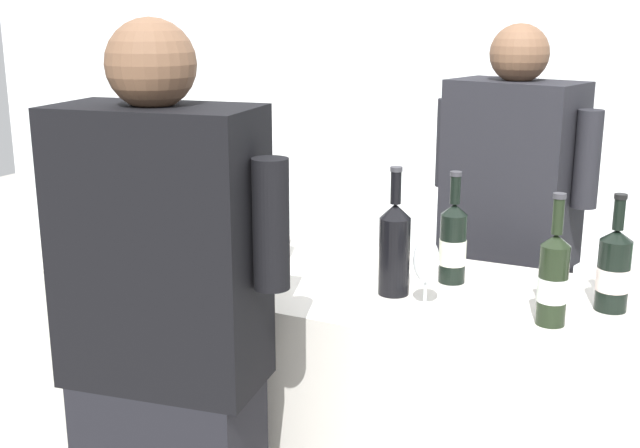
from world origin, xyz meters
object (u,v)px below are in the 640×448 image
(wine_bottle_1, at_px, (184,213))
(wine_bottle_10, at_px, (394,246))
(person_server, at_px, (505,283))
(wine_bottle_7, at_px, (614,270))
(wine_bottle_5, at_px, (142,230))
(wine_bottle_3, at_px, (177,201))
(wine_bottle_4, at_px, (209,215))
(person_guest, at_px, (169,402))
(wine_bottle_11, at_px, (453,243))
(wine_glass, at_px, (426,263))
(wine_bottle_6, at_px, (225,222))
(wine_bottle_0, at_px, (274,227))
(wine_bottle_2, at_px, (553,278))
(ice_bucket, at_px, (96,209))

(wine_bottle_1, distance_m, wine_bottle_10, 0.77)
(wine_bottle_10, xyz_separation_m, person_server, (0.15, 0.71, -0.30))
(wine_bottle_7, bearing_deg, wine_bottle_5, -169.07)
(wine_bottle_3, height_order, wine_bottle_4, wine_bottle_4)
(wine_bottle_3, distance_m, wine_bottle_5, 0.37)
(person_server, xyz_separation_m, person_guest, (-0.52, -1.23, 0.01))
(wine_bottle_11, xyz_separation_m, wine_glass, (-0.00, -0.23, 0.01))
(wine_bottle_11, bearing_deg, wine_bottle_6, -167.27)
(wine_bottle_3, bearing_deg, wine_bottle_4, -33.79)
(wine_bottle_4, bearing_deg, wine_bottle_3, 146.21)
(wine_bottle_6, xyz_separation_m, person_guest, (0.17, -0.53, -0.30))
(wine_bottle_3, distance_m, wine_bottle_6, 0.39)
(wine_glass, relative_size, person_server, 0.11)
(wine_bottle_7, height_order, person_server, person_server)
(wine_bottle_0, relative_size, wine_bottle_2, 0.95)
(wine_bottle_0, relative_size, person_server, 0.18)
(wine_glass, bearing_deg, ice_bucket, 173.65)
(wine_bottle_1, distance_m, wine_bottle_4, 0.13)
(wine_bottle_2, bearing_deg, wine_bottle_3, 168.16)
(wine_bottle_6, relative_size, ice_bucket, 1.66)
(wine_bottle_11, bearing_deg, wine_bottle_10, -124.47)
(ice_bucket, distance_m, person_server, 1.41)
(wine_bottle_3, xyz_separation_m, wine_bottle_11, (0.98, -0.07, -0.00))
(wine_bottle_1, xyz_separation_m, wine_bottle_3, (-0.11, 0.11, 0.00))
(wine_bottle_2, bearing_deg, wine_bottle_1, 172.26)
(wine_bottle_2, bearing_deg, person_guest, -148.90)
(wine_bottle_4, bearing_deg, ice_bucket, -178.52)
(wine_bottle_2, distance_m, ice_bucket, 1.49)
(ice_bucket, bearing_deg, wine_bottle_7, 2.15)
(wine_bottle_3, bearing_deg, wine_bottle_6, -33.29)
(wine_bottle_6, height_order, ice_bucket, wine_bottle_6)
(wine_bottle_0, xyz_separation_m, person_guest, (0.06, -0.63, -0.27))
(wine_bottle_10, relative_size, ice_bucket, 1.65)
(wine_bottle_6, xyz_separation_m, person_server, (0.68, 0.70, -0.31))
(wine_glass, bearing_deg, wine_bottle_10, 149.50)
(wine_bottle_3, bearing_deg, person_guest, -56.38)
(wine_bottle_0, distance_m, wine_bottle_5, 0.39)
(person_server, bearing_deg, person_guest, -112.80)
(wine_bottle_1, height_order, wine_bottle_7, wine_bottle_1)
(person_server, height_order, person_guest, person_guest)
(wine_bottle_2, relative_size, wine_bottle_7, 1.08)
(wine_bottle_1, distance_m, wine_bottle_5, 0.24)
(wine_bottle_4, height_order, ice_bucket, wine_bottle_4)
(wine_bottle_7, xyz_separation_m, wine_glass, (-0.43, -0.19, 0.01))
(ice_bucket, bearing_deg, wine_bottle_5, -29.39)
(wine_bottle_5, bearing_deg, wine_bottle_1, 94.75)
(wine_bottle_3, relative_size, ice_bucket, 1.52)
(wine_bottle_6, bearing_deg, wine_bottle_1, 154.31)
(wine_bottle_0, distance_m, wine_bottle_1, 0.33)
(person_server, bearing_deg, ice_bucket, -151.97)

